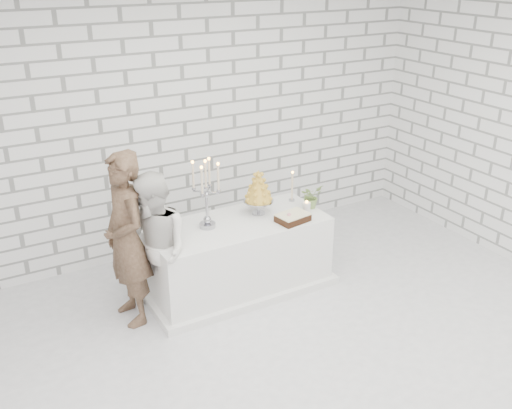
{
  "coord_description": "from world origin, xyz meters",
  "views": [
    {
      "loc": [
        -2.36,
        -3.28,
        3.2
      ],
      "look_at": [
        0.07,
        1.02,
        1.05
      ],
      "focal_mm": 40.43,
      "sensor_mm": 36.0,
      "label": 1
    }
  ],
  "objects_px": {
    "cake_table": "(238,256)",
    "groom": "(126,240)",
    "candelabra": "(206,194)",
    "bride": "(155,251)",
    "croquembouche": "(258,192)"
  },
  "relations": [
    {
      "from": "cake_table",
      "to": "candelabra",
      "type": "distance_m",
      "value": 0.79
    },
    {
      "from": "groom",
      "to": "candelabra",
      "type": "height_order",
      "value": "groom"
    },
    {
      "from": "candelabra",
      "to": "croquembouche",
      "type": "relative_size",
      "value": 1.45
    },
    {
      "from": "cake_table",
      "to": "bride",
      "type": "bearing_deg",
      "value": -171.78
    },
    {
      "from": "bride",
      "to": "croquembouche",
      "type": "relative_size",
      "value": 3.06
    },
    {
      "from": "croquembouche",
      "to": "bride",
      "type": "bearing_deg",
      "value": -169.87
    },
    {
      "from": "candelabra",
      "to": "croquembouche",
      "type": "height_order",
      "value": "candelabra"
    },
    {
      "from": "cake_table",
      "to": "bride",
      "type": "distance_m",
      "value": 0.99
    },
    {
      "from": "bride",
      "to": "groom",
      "type": "bearing_deg",
      "value": -132.02
    },
    {
      "from": "groom",
      "to": "bride",
      "type": "relative_size",
      "value": 1.14
    },
    {
      "from": "groom",
      "to": "candelabra",
      "type": "bearing_deg",
      "value": 87.69
    },
    {
      "from": "bride",
      "to": "candelabra",
      "type": "bearing_deg",
      "value": 99.55
    },
    {
      "from": "groom",
      "to": "croquembouche",
      "type": "relative_size",
      "value": 3.47
    },
    {
      "from": "cake_table",
      "to": "croquembouche",
      "type": "relative_size",
      "value": 3.75
    },
    {
      "from": "cake_table",
      "to": "groom",
      "type": "distance_m",
      "value": 1.21
    }
  ]
}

